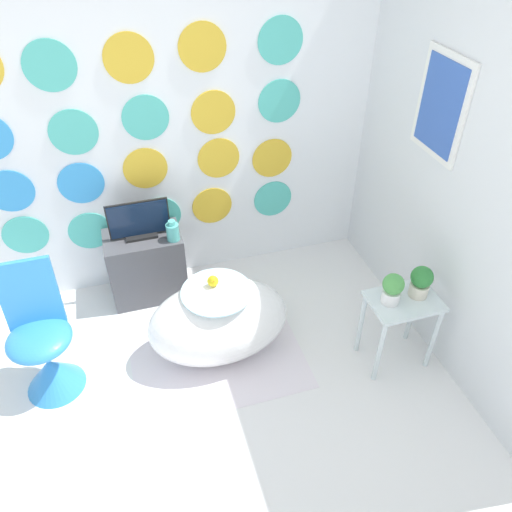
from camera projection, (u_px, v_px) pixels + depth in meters
ground_plane at (221, 496)px, 2.65m from camera, size 12.00×12.00×0.00m
wall_back_dotted at (143, 122)px, 3.29m from camera, size 4.26×0.05×2.60m
wall_right at (445, 152)px, 2.93m from camera, size 0.06×2.92×2.60m
rug at (218, 360)px, 3.36m from camera, size 1.14×0.80×0.01m
bathtub at (219, 322)px, 3.25m from camera, size 0.92×0.55×0.57m
rubber_duck at (213, 281)px, 3.08m from camera, size 0.07×0.08×0.08m
chair at (46, 355)px, 3.04m from camera, size 0.38×0.38×0.90m
tv_cabinet at (147, 265)px, 3.73m from camera, size 0.55×0.35×0.54m
tv at (139, 221)px, 3.48m from camera, size 0.43×0.12×0.28m
vase at (173, 231)px, 3.49m from camera, size 0.09×0.09×0.16m
side_table at (401, 313)px, 3.13m from camera, size 0.43×0.31×0.54m
potted_plant_left at (393, 288)px, 2.98m from camera, size 0.13×0.13×0.21m
potted_plant_right at (421, 281)px, 3.02m from camera, size 0.14×0.14×0.21m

